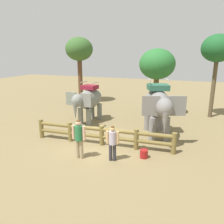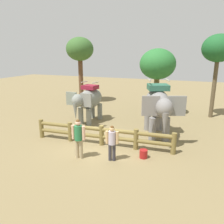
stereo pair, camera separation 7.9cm
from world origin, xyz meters
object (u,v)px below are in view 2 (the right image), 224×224
object	(u,v)px
tourist_man_in_blue	(112,141)
log_fence	(102,134)
tourist_woman_in_black	(79,136)
elephant_near_left	(89,100)
tree_far_right	(80,51)
feed_bucket	(143,154)
tree_back_center	(218,50)
tree_far_left	(158,65)
elephant_center	(158,106)

from	to	relation	value
tourist_man_in_blue	log_fence	bearing A→B (deg)	128.79
log_fence	tourist_woman_in_black	size ratio (longest dim) A/B	4.05
tourist_woman_in_black	tourist_man_in_blue	bearing A→B (deg)	12.17
elephant_near_left	tourist_woman_in_black	distance (m)	5.39
tree_far_right	log_fence	bearing A→B (deg)	-55.42
tourist_woman_in_black	feed_bucket	size ratio (longest dim) A/B	4.70
tourist_man_in_blue	tree_back_center	xyz separation A→B (m)	(4.35, 9.06, 3.91)
elephant_near_left	tourist_man_in_blue	xyz separation A→B (m)	(3.51, -4.64, -0.62)
log_fence	feed_bucket	bearing A→B (deg)	-15.32
log_fence	tourist_man_in_blue	size ratio (longest dim) A/B	4.55
log_fence	tourist_man_in_blue	distance (m)	1.84
tree_far_left	tree_back_center	bearing A→B (deg)	12.09
tree_far_left	feed_bucket	bearing A→B (deg)	-83.31
log_fence	elephant_near_left	xyz separation A→B (m)	(-2.38, 3.24, 0.95)
elephant_center	feed_bucket	size ratio (longest dim) A/B	9.89
elephant_center	tourist_woman_in_black	bearing A→B (deg)	-125.12
tree_far_left	feed_bucket	size ratio (longest dim) A/B	12.70
elephant_near_left	elephant_center	bearing A→B (deg)	-11.77
elephant_near_left	tourist_woman_in_black	xyz separation A→B (m)	(2.03, -4.96, -0.50)
tree_far_left	feed_bucket	distance (m)	8.31
tree_far_left	tree_back_center	xyz separation A→B (m)	(3.98, 0.85, 1.08)
tourist_man_in_blue	tree_back_center	bearing A→B (deg)	64.35
tourist_man_in_blue	tree_far_left	xyz separation A→B (m)	(0.37, 8.21, 2.83)
elephant_near_left	tree_far_left	world-z (taller)	tree_far_left
log_fence	tree_back_center	world-z (taller)	tree_back_center
elephant_near_left	tree_far_left	size ratio (longest dim) A/B	0.65
elephant_near_left	feed_bucket	world-z (taller)	elephant_near_left
log_fence	elephant_near_left	size ratio (longest dim) A/B	2.29
tourist_woman_in_black	tree_far_left	bearing A→B (deg)	77.79
log_fence	tree_far_left	distance (m)	7.65
log_fence	tourist_man_in_blue	xyz separation A→B (m)	(1.13, -1.41, 0.34)
tourist_woman_in_black	tree_far_left	world-z (taller)	tree_far_left
elephant_near_left	tourist_man_in_blue	distance (m)	5.85
elephant_center	tourist_man_in_blue	bearing A→B (deg)	-109.76
elephant_center	tree_far_left	size ratio (longest dim) A/B	0.78
elephant_center	tree_far_left	world-z (taller)	tree_far_left
log_fence	elephant_near_left	world-z (taller)	elephant_near_left
elephant_near_left	tourist_woman_in_black	size ratio (longest dim) A/B	1.77
tree_far_right	tourist_man_in_blue	bearing A→B (deg)	-54.80
tourist_man_in_blue	feed_bucket	size ratio (longest dim) A/B	4.18
tree_far_left	elephant_near_left	bearing A→B (deg)	-137.41
log_fence	tree_far_right	bearing A→B (deg)	124.58
log_fence	elephant_center	distance (m)	3.52
tree_far_left	tree_far_right	distance (m)	7.81
tree_back_center	tree_far_right	bearing A→B (deg)	174.79
log_fence	tourist_woman_in_black	world-z (taller)	tourist_woman_in_black
tourist_man_in_blue	tree_far_right	size ratio (longest dim) A/B	0.27
log_fence	tree_far_right	world-z (taller)	tree_far_right
log_fence	tree_back_center	bearing A→B (deg)	54.38
tree_back_center	tree_far_right	world-z (taller)	tree_far_right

